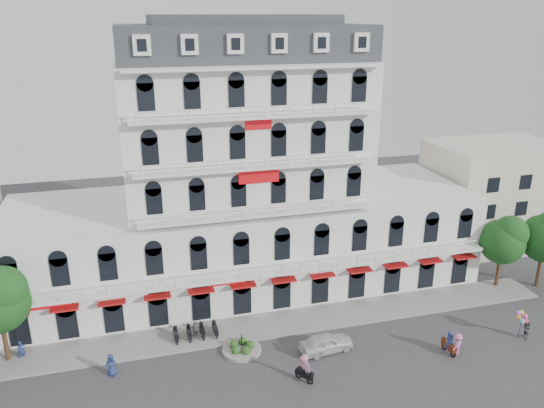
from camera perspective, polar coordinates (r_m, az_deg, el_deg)
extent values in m
plane|color=#38383A|center=(40.73, 3.01, -19.57)|extent=(120.00, 120.00, 0.00)
cube|color=gray|center=(47.68, -0.43, -12.90)|extent=(53.00, 4.00, 0.16)
cube|color=silver|center=(53.36, -2.92, -3.83)|extent=(45.00, 14.00, 9.00)
cube|color=silver|center=(50.01, -3.14, 7.81)|extent=(22.00, 12.00, 13.00)
cube|color=#2D3035|center=(49.01, -3.32, 17.00)|extent=(21.56, 11.76, 3.00)
cube|color=#2D3035|center=(48.96, -3.37, 19.22)|extent=(15.84, 8.64, 0.80)
cube|color=#AF1615|center=(47.21, -0.91, -8.45)|extent=(40.50, 1.00, 0.15)
cube|color=#B30B10|center=(44.83, -1.42, 3.14)|extent=(3.50, 0.10, 1.40)
cube|color=beige|center=(67.04, 22.55, 0.98)|extent=(14.00, 10.00, 12.00)
cylinder|color=gray|center=(44.66, -3.27, -15.38)|extent=(3.20, 3.20, 0.24)
cylinder|color=black|center=(44.22, -3.29, -14.55)|extent=(0.08, 0.08, 1.40)
sphere|color=#244E1A|center=(44.59, -2.37, -14.91)|extent=(0.70, 0.70, 0.70)
sphere|color=#244E1A|center=(45.05, -3.18, -14.53)|extent=(0.70, 0.70, 0.70)
sphere|color=#244E1A|center=(44.73, -4.12, -14.83)|extent=(0.70, 0.70, 0.70)
sphere|color=#244E1A|center=(44.06, -3.92, -15.42)|extent=(0.70, 0.70, 0.70)
sphere|color=#244E1A|center=(43.97, -2.82, -15.48)|extent=(0.70, 0.70, 0.70)
cylinder|color=#382314|center=(47.28, -26.76, -13.02)|extent=(0.36, 0.36, 3.74)
sphere|color=#133C17|center=(44.80, -27.08, -8.29)|extent=(3.74, 3.74, 3.74)
cylinder|color=#382314|center=(57.77, 23.13, -6.62)|extent=(0.36, 0.36, 3.43)
sphere|color=#133C17|center=(56.55, 23.55, -3.77)|extent=(4.37, 4.37, 4.37)
sphere|color=#133C17|center=(56.28, 24.27, -2.87)|extent=(3.43, 3.43, 3.43)
sphere|color=#133C17|center=(56.29, 23.13, -3.13)|extent=(3.12, 3.12, 3.12)
cylinder|color=#382314|center=(59.53, 26.79, -6.30)|extent=(0.36, 0.36, 3.65)
sphere|color=#133C17|center=(57.98, 26.90, -2.68)|extent=(3.32, 3.32, 3.32)
imported|color=silver|center=(44.49, 5.85, -14.62)|extent=(4.61, 2.26, 1.51)
cube|color=maroon|center=(46.39, 18.48, -14.38)|extent=(0.50, 1.53, 0.35)
torus|color=black|center=(46.88, 18.01, -14.33)|extent=(0.18, 0.61, 0.60)
torus|color=black|center=(46.20, 18.88, -14.99)|extent=(0.18, 0.61, 0.60)
imported|color=navy|center=(46.02, 18.57, -13.68)|extent=(0.57, 0.81, 1.56)
cube|color=black|center=(41.42, 3.46, -17.84)|extent=(1.12, 1.44, 0.35)
torus|color=black|center=(41.32, 4.09, -18.43)|extent=(0.43, 0.57, 0.60)
torus|color=black|center=(41.85, 2.83, -17.84)|extent=(0.43, 0.57, 0.60)
imported|color=pink|center=(40.94, 3.48, -16.96)|extent=(1.18, 1.32, 1.78)
imported|color=navy|center=(43.38, -16.91, -16.25)|extent=(0.93, 0.65, 1.80)
imported|color=slate|center=(46.35, -8.27, -13.20)|extent=(0.93, 0.52, 1.49)
imported|color=#CA6B9F|center=(46.12, 19.31, -14.08)|extent=(1.45, 1.26, 1.94)
imported|color=navy|center=(47.60, -25.36, -14.04)|extent=(0.72, 0.63, 1.65)
imported|color=slate|center=(50.34, 25.67, -12.08)|extent=(0.70, 0.88, 1.78)
cylinder|color=black|center=(50.23, 25.11, -11.92)|extent=(0.04, 0.04, 2.00)
sphere|color=#E54C99|center=(49.96, 25.59, -10.84)|extent=(0.44, 0.44, 0.44)
sphere|color=yellow|center=(49.95, 25.25, -10.52)|extent=(0.44, 0.44, 0.44)
sphere|color=#994CD8|center=(49.73, 24.94, -10.58)|extent=(0.44, 0.44, 0.44)
sphere|color=orange|center=(49.52, 24.97, -10.98)|extent=(0.44, 0.44, 0.44)
sphere|color=#4CB2E5|center=(49.54, 25.32, -11.32)|extent=(0.44, 0.44, 0.44)
sphere|color=#D8334C|center=(49.78, 25.62, -11.28)|extent=(0.44, 0.44, 0.44)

